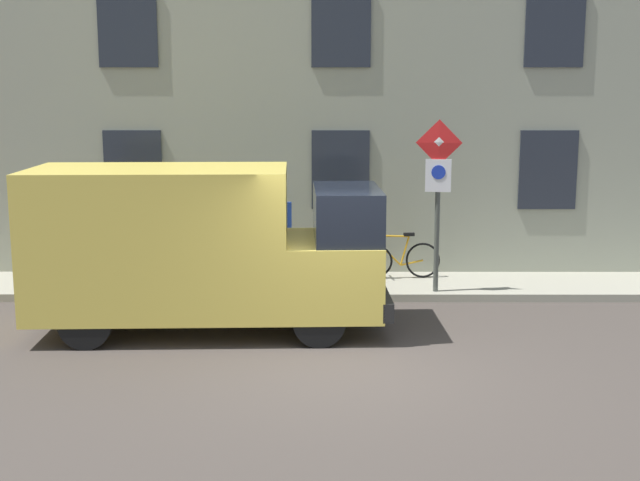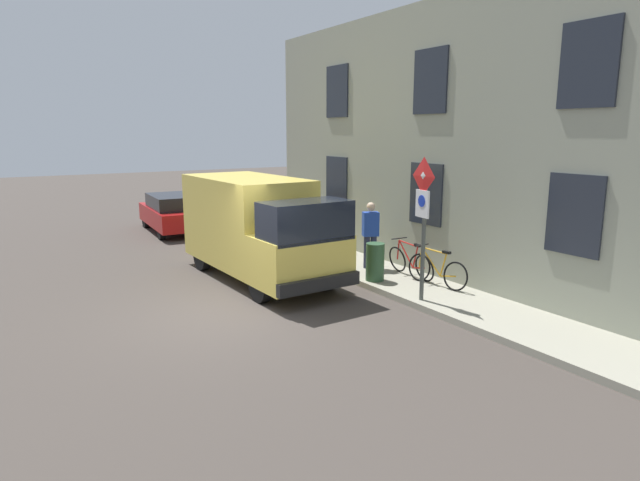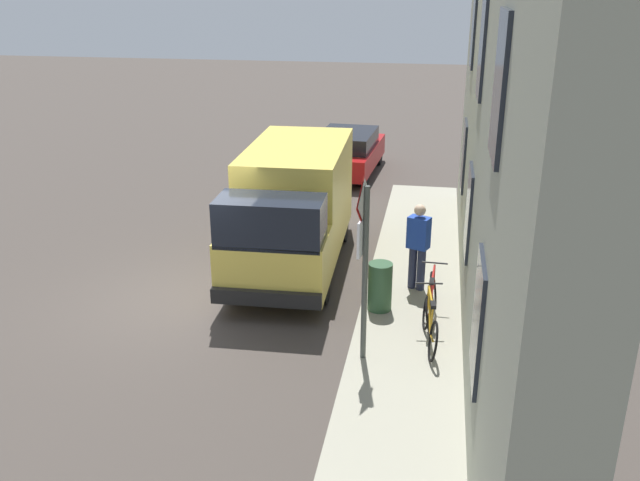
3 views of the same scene
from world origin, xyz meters
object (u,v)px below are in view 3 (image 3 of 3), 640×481
object	(u,v)px
delivery_van	(293,206)
litter_bin	(380,286)
sign_post_stacked	(363,244)
pedestrian	(418,244)
bicycle_red	(431,299)
parked_hatchback	(348,151)
bicycle_orange	(430,323)

from	to	relation	value
delivery_van	litter_bin	xyz separation A→B (m)	(2.05, -2.10, -0.74)
sign_post_stacked	pedestrian	size ratio (longest dim) A/B	1.67
bicycle_red	pedestrian	distance (m)	1.37
parked_hatchback	bicycle_orange	xyz separation A→B (m)	(2.83, -10.64, -0.22)
bicycle_orange	pedestrian	size ratio (longest dim) A/B	1.00
bicycle_orange	litter_bin	distance (m)	1.45
parked_hatchback	litter_bin	xyz separation A→B (m)	(1.90, -9.53, -0.14)
bicycle_orange	litter_bin	world-z (taller)	litter_bin
sign_post_stacked	delivery_van	world-z (taller)	sign_post_stacked
litter_bin	bicycle_red	bearing A→B (deg)	-12.09
bicycle_red	litter_bin	bearing A→B (deg)	80.70
sign_post_stacked	pedestrian	bearing A→B (deg)	74.56
bicycle_red	litter_bin	xyz separation A→B (m)	(-0.93, 0.20, 0.08)
delivery_van	litter_bin	world-z (taller)	delivery_van
pedestrian	bicycle_red	bearing A→B (deg)	36.62
parked_hatchback	litter_bin	bearing A→B (deg)	-165.31
sign_post_stacked	litter_bin	distance (m)	2.29
bicycle_orange	bicycle_red	world-z (taller)	same
bicycle_red	litter_bin	world-z (taller)	litter_bin
delivery_van	bicycle_red	bearing A→B (deg)	50.57
bicycle_orange	delivery_van	bearing A→B (deg)	36.11
sign_post_stacked	bicycle_red	distance (m)	2.44
bicycle_orange	litter_bin	size ratio (longest dim) A/B	1.90
parked_hatchback	delivery_van	bearing A→B (deg)	-177.76
parked_hatchback	bicycle_orange	world-z (taller)	parked_hatchback
sign_post_stacked	bicycle_orange	size ratio (longest dim) A/B	1.68
delivery_van	bicycle_orange	xyz separation A→B (m)	(2.98, -3.21, -0.82)
delivery_van	pedestrian	world-z (taller)	delivery_van
bicycle_orange	bicycle_red	xyz separation A→B (m)	(0.00, 0.91, 0.00)
delivery_van	parked_hatchback	size ratio (longest dim) A/B	1.32
sign_post_stacked	litter_bin	size ratio (longest dim) A/B	3.20
parked_hatchback	pedestrian	bearing A→B (deg)	-160.09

